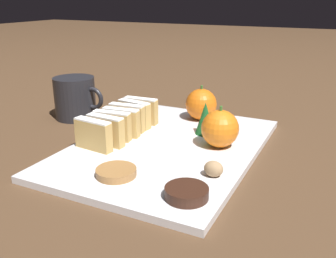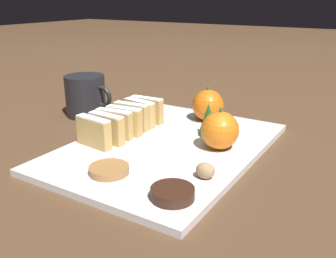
{
  "view_description": "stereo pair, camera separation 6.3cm",
  "coord_description": "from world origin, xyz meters",
  "px_view_note": "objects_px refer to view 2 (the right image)",
  "views": [
    {
      "loc": [
        0.29,
        -0.58,
        0.28
      ],
      "look_at": [
        0.0,
        0.0,
        0.04
      ],
      "focal_mm": 40.0,
      "sensor_mm": 36.0,
      "label": 1
    },
    {
      "loc": [
        0.34,
        -0.55,
        0.28
      ],
      "look_at": [
        0.0,
        0.0,
        0.04
      ],
      "focal_mm": 40.0,
      "sensor_mm": 36.0,
      "label": 2
    }
  ],
  "objects_px": {
    "chocolate_cookie": "(172,193)",
    "coffee_mug": "(86,96)",
    "orange_near": "(220,130)",
    "walnut": "(205,171)",
    "orange_far": "(209,105)"
  },
  "relations": [
    {
      "from": "orange_near",
      "to": "walnut",
      "type": "xyz_separation_m",
      "value": [
        0.03,
        -0.12,
        -0.02
      ]
    },
    {
      "from": "orange_far",
      "to": "walnut",
      "type": "relative_size",
      "value": 2.55
    },
    {
      "from": "chocolate_cookie",
      "to": "orange_near",
      "type": "bearing_deg",
      "value": 95.9
    },
    {
      "from": "orange_near",
      "to": "chocolate_cookie",
      "type": "xyz_separation_m",
      "value": [
        0.02,
        -0.2,
        -0.03
      ]
    },
    {
      "from": "chocolate_cookie",
      "to": "walnut",
      "type": "bearing_deg",
      "value": 82.12
    },
    {
      "from": "walnut",
      "to": "coffee_mug",
      "type": "height_order",
      "value": "coffee_mug"
    },
    {
      "from": "orange_near",
      "to": "walnut",
      "type": "height_order",
      "value": "orange_near"
    },
    {
      "from": "chocolate_cookie",
      "to": "coffee_mug",
      "type": "bearing_deg",
      "value": 147.71
    },
    {
      "from": "orange_far",
      "to": "coffee_mug",
      "type": "distance_m",
      "value": 0.3
    },
    {
      "from": "orange_far",
      "to": "chocolate_cookie",
      "type": "relative_size",
      "value": 1.26
    },
    {
      "from": "orange_far",
      "to": "chocolate_cookie",
      "type": "distance_m",
      "value": 0.35
    },
    {
      "from": "orange_near",
      "to": "orange_far",
      "type": "relative_size",
      "value": 1.0
    },
    {
      "from": "orange_near",
      "to": "walnut",
      "type": "bearing_deg",
      "value": -75.34
    },
    {
      "from": "orange_far",
      "to": "coffee_mug",
      "type": "relative_size",
      "value": 0.61
    },
    {
      "from": "orange_near",
      "to": "chocolate_cookie",
      "type": "relative_size",
      "value": 1.26
    }
  ]
}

